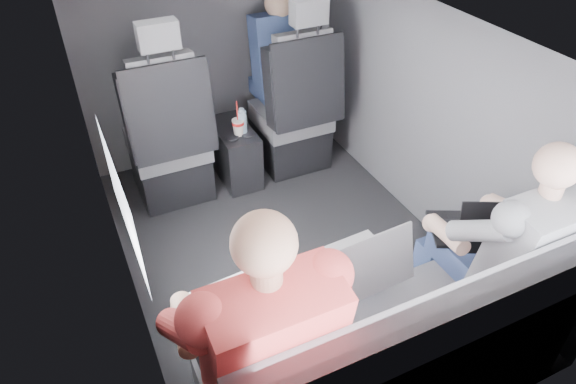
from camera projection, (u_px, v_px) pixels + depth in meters
name	position (u px, v px, depth m)	size (l,w,h in m)	color
floor	(288.00, 252.00, 3.11)	(2.60, 2.60, 0.00)	black
ceiling	(288.00, 32.00, 2.29)	(2.60, 2.60, 0.00)	#B2B2AD
panel_left	(114.00, 204.00, 2.39)	(0.02, 2.60, 1.35)	#56565B
panel_right	(427.00, 122.00, 3.01)	(0.02, 2.60, 1.35)	#56565B
panel_front	(209.00, 67.00, 3.63)	(1.80, 0.02, 1.35)	#56565B
panel_back	(451.00, 347.00, 1.76)	(1.80, 0.02, 1.35)	#56565B
side_window	(122.00, 201.00, 2.05)	(0.02, 0.75, 0.42)	white
seatbelt	(307.00, 73.00, 3.26)	(0.05, 0.01, 0.65)	black
front_seat_left	(170.00, 146.00, 3.31)	(0.52, 0.58, 1.26)	black
front_seat_right	(295.00, 117.00, 3.62)	(0.52, 0.58, 1.26)	black
center_console	(235.00, 153.00, 3.62)	(0.24, 0.48, 0.41)	black
rear_bench	(397.00, 357.00, 2.15)	(1.60, 0.57, 0.92)	#5B5B5F
soda_cup	(238.00, 127.00, 3.39)	(0.08, 0.08, 0.25)	white
water_bottle	(242.00, 122.00, 3.40)	(0.06, 0.06, 0.18)	#AED6EC
laptop_white	(235.00, 300.00, 1.99)	(0.31, 0.30, 0.22)	silver
laptop_silver	(358.00, 264.00, 2.13)	(0.39, 0.36, 0.27)	#B2B1B6
laptop_black	(480.00, 229.00, 2.31)	(0.43, 0.46, 0.25)	black
passenger_rear_left	(257.00, 338.00, 1.81)	(0.55, 0.66, 1.29)	#2F2E33
passenger_rear_right	(502.00, 248.00, 2.23)	(0.49, 0.61, 1.21)	navy
passenger_front_right	(280.00, 57.00, 3.60)	(0.39, 0.39, 0.78)	navy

